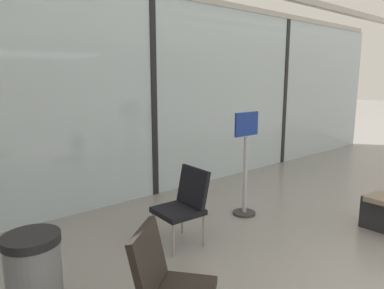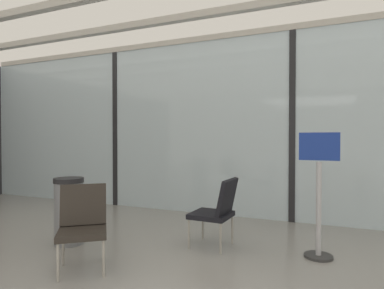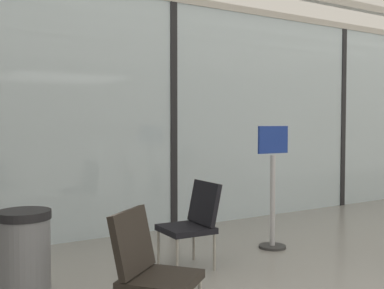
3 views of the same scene
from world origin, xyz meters
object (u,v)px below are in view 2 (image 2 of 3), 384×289
trash_bin (69,211)px  info_sign (319,199)px  lounge_chair_1 (218,208)px  parked_airplane (303,123)px  lounge_chair_3 (83,221)px

trash_bin → info_sign: size_ratio=0.60×
lounge_chair_1 → trash_bin: 1.93m
parked_airplane → lounge_chair_1: size_ratio=13.42×
lounge_chair_3 → lounge_chair_1: bearing=8.2°
info_sign → trash_bin: bearing=-166.0°
trash_bin → info_sign: 3.10m
parked_airplane → info_sign: parked_airplane is taller
lounge_chair_1 → lounge_chair_3: same height
parked_airplane → lounge_chair_3: (-1.67, -7.55, -1.34)m
trash_bin → lounge_chair_1: bearing=19.1°
lounge_chair_3 → trash_bin: size_ratio=1.01×
lounge_chair_1 → lounge_chair_3: (-1.11, -1.17, 0.00)m
parked_airplane → trash_bin: bearing=-108.7°
parked_airplane → lounge_chair_3: size_ratio=13.42×
parked_airplane → info_sign: size_ratio=8.11×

